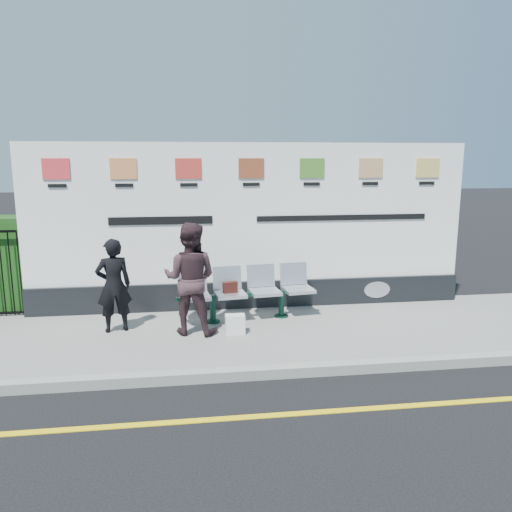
{
  "coord_description": "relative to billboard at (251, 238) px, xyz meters",
  "views": [
    {
      "loc": [
        -0.64,
        -5.08,
        2.84
      ],
      "look_at": [
        0.47,
        2.96,
        1.25
      ],
      "focal_mm": 35.0,
      "sensor_mm": 36.0,
      "label": 1
    }
  ],
  "objects": [
    {
      "name": "ground",
      "position": [
        -0.5,
        -3.85,
        -1.42
      ],
      "size": [
        80.0,
        80.0,
        0.0
      ],
      "primitive_type": "plane",
      "color": "black"
    },
    {
      "name": "pavement",
      "position": [
        -0.5,
        -1.35,
        -1.36
      ],
      "size": [
        14.0,
        3.0,
        0.12
      ],
      "primitive_type": "cube",
      "color": "gray",
      "rests_on": "ground"
    },
    {
      "name": "kerb",
      "position": [
        -0.5,
        -2.85,
        -1.35
      ],
      "size": [
        14.0,
        0.18,
        0.14
      ],
      "primitive_type": "cube",
      "color": "gray",
      "rests_on": "ground"
    },
    {
      "name": "yellow_line",
      "position": [
        -0.5,
        -3.85,
        -1.42
      ],
      "size": [
        14.0,
        0.1,
        0.01
      ],
      "primitive_type": "cube",
      "color": "yellow",
      "rests_on": "ground"
    },
    {
      "name": "billboard",
      "position": [
        0.0,
        0.0,
        0.0
      ],
      "size": [
        8.0,
        0.3,
        3.0
      ],
      "color": "black",
      "rests_on": "pavement"
    },
    {
      "name": "bench",
      "position": [
        -0.15,
        -0.77,
        -1.05
      ],
      "size": [
        2.37,
        0.86,
        0.5
      ],
      "primitive_type": null,
      "rotation": [
        0.0,
        0.0,
        0.12
      ],
      "color": "silver",
      "rests_on": "pavement"
    },
    {
      "name": "woman_left",
      "position": [
        -2.32,
        -1.06,
        -0.55
      ],
      "size": [
        0.62,
        0.49,
        1.5
      ],
      "primitive_type": "imported",
      "rotation": [
        0.0,
        0.0,
        3.41
      ],
      "color": "black",
      "rests_on": "pavement"
    },
    {
      "name": "woman_right",
      "position": [
        -1.12,
        -1.3,
        -0.42
      ],
      "size": [
        1.01,
        0.88,
        1.76
      ],
      "primitive_type": "imported",
      "rotation": [
        0.0,
        0.0,
        2.86
      ],
      "color": "#392529",
      "rests_on": "pavement"
    },
    {
      "name": "handbag_brown",
      "position": [
        -0.45,
        -0.81,
        -0.71
      ],
      "size": [
        0.26,
        0.15,
        0.19
      ],
      "primitive_type": "cube",
      "rotation": [
        0.0,
        0.0,
        0.22
      ],
      "color": "black",
      "rests_on": "bench"
    },
    {
      "name": "carrier_bag_white",
      "position": [
        -0.44,
        -1.45,
        -1.15
      ],
      "size": [
        0.31,
        0.18,
        0.31
      ],
      "primitive_type": "cube",
      "color": "silver",
      "rests_on": "pavement"
    }
  ]
}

